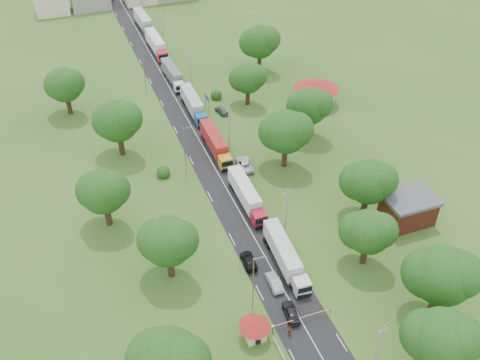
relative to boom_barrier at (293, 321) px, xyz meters
name	(u,v)px	position (x,y,z in m)	size (l,w,h in m)	color
ground	(240,212)	(1.36, 25.00, -0.89)	(260.00, 260.00, 0.00)	#2C4C19
road	(206,151)	(1.36, 45.00, -0.89)	(8.00, 200.00, 0.04)	black
boom_barrier	(293,321)	(0.00, 0.00, 0.00)	(9.22, 0.35, 1.18)	slate
guard_booth	(255,327)	(-5.84, 0.00, 1.27)	(4.40, 4.40, 3.45)	beige
info_sign	(207,100)	(6.56, 60.00, 2.11)	(0.12, 3.10, 4.10)	slate
pole_0	(379,347)	(6.86, -10.00, 3.79)	(1.60, 0.24, 9.00)	gray
pole_1	(286,209)	(6.86, 18.00, 3.79)	(1.60, 0.24, 9.00)	gray
pole_2	(229,124)	(6.86, 46.00, 3.79)	(1.60, 0.24, 9.00)	gray
pole_3	(190,67)	(6.86, 74.00, 3.79)	(1.60, 0.24, 9.00)	gray
pole_4	(162,25)	(6.86, 102.00, 3.79)	(1.60, 0.24, 9.00)	gray
lamp_0	(254,280)	(-3.99, 5.00, 4.66)	(2.03, 0.22, 10.00)	slate
lamp_1	(185,147)	(-3.99, 40.00, 4.66)	(2.03, 0.22, 10.00)	slate
lamp_2	(145,69)	(-3.99, 75.00, 4.66)	(2.03, 0.22, 10.00)	slate
tree_0	(441,338)	(13.35, -12.84, 6.33)	(8.80, 8.80, 11.07)	#382616
tree_1	(442,275)	(19.34, -4.83, 6.96)	(9.60, 9.60, 12.05)	#382616
tree_2	(368,231)	(15.35, 7.14, 5.70)	(8.00, 8.00, 10.10)	#382616
tree_3	(368,181)	(21.35, 17.16, 6.33)	(8.80, 8.80, 11.07)	#382616
tree_4	(286,131)	(14.34, 35.17, 6.96)	(9.60, 9.60, 12.05)	#382616
tree_5	(310,106)	(23.35, 43.16, 6.33)	(8.80, 8.80, 11.07)	#382616
tree_6	(248,78)	(16.35, 60.14, 5.70)	(8.00, 8.00, 10.10)	#382616
tree_7	(260,41)	(25.34, 75.17, 6.96)	(9.60, 9.60, 12.05)	#382616
tree_10	(167,241)	(-13.65, 15.16, 6.33)	(8.80, 8.80, 11.07)	#382616
tree_11	(103,191)	(-20.65, 30.16, 6.33)	(8.80, 8.80, 11.07)	#382616
tree_12	(117,120)	(-14.66, 50.17, 6.96)	(9.60, 9.60, 12.05)	#382616
tree_13	(64,84)	(-22.65, 70.16, 6.33)	(8.80, 8.80, 11.07)	#382616
house_brick	(408,209)	(27.36, 13.00, 1.76)	(8.60, 6.60, 5.20)	maroon
house_cream	(317,89)	(31.36, 55.00, 2.75)	(10.08, 10.08, 5.80)	beige
truck_0	(285,255)	(3.53, 10.90, 1.19)	(3.15, 14.18, 3.92)	silver
truck_1	(246,195)	(3.27, 26.80, 1.16)	(2.49, 13.96, 3.87)	maroon
truck_2	(215,143)	(3.26, 44.27, 1.21)	(2.57, 14.31, 3.96)	orange
truck_3	(193,104)	(3.54, 60.89, 1.22)	(2.67, 14.37, 3.98)	#184F95
truck_4	(173,74)	(3.03, 76.73, 1.11)	(2.74, 13.61, 3.77)	silver
truck_5	(156,44)	(3.31, 95.09, 1.39)	(2.93, 15.54, 4.30)	#AF1B2A
truck_6	(144,22)	(3.55, 112.19, 1.38)	(2.95, 15.45, 4.28)	#235D39
car_lane_front	(291,312)	(0.36, 1.50, -0.14)	(1.77, 4.40, 1.50)	black
car_lane_mid	(274,282)	(0.36, 7.53, -0.17)	(1.53, 4.39, 1.45)	#ACAFB4
car_lane_rear	(249,261)	(-1.64, 13.00, -0.21)	(1.90, 4.68, 1.36)	black
car_verge_near	(244,164)	(6.86, 37.24, -0.05)	(2.78, 6.02, 1.67)	silver
car_verge_far	(221,110)	(9.36, 58.26, -0.20)	(1.64, 4.09, 1.39)	#525659
pedestrian_near	(290,330)	(-1.17, -1.35, 0.05)	(0.69, 0.45, 1.89)	gray
pedestrian_booth	(261,336)	(-5.14, -0.73, -0.03)	(0.84, 0.66, 1.73)	gray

